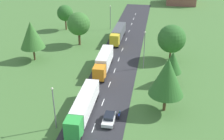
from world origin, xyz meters
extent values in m
cube|color=#2B2B30|center=(0.00, 24.50, 0.03)|extent=(10.00, 140.00, 0.06)
cube|color=white|center=(0.00, 10.11, 0.07)|extent=(0.16, 2.40, 0.01)
cube|color=white|center=(0.00, 17.76, 0.07)|extent=(0.16, 2.40, 0.01)
cube|color=white|center=(0.00, 24.54, 0.07)|extent=(0.16, 2.40, 0.01)
cube|color=white|center=(0.00, 30.93, 0.07)|extent=(0.16, 2.40, 0.01)
cube|color=white|center=(0.00, 37.19, 0.07)|extent=(0.16, 2.40, 0.01)
cube|color=white|center=(0.00, 43.71, 0.07)|extent=(0.16, 2.40, 0.01)
cube|color=white|center=(0.00, 51.64, 0.07)|extent=(0.16, 2.40, 0.01)
cube|color=white|center=(0.00, 59.13, 0.07)|extent=(0.16, 2.40, 0.01)
cube|color=white|center=(0.00, 66.50, 0.07)|extent=(0.16, 2.40, 0.01)
cube|color=white|center=(0.00, 72.75, 0.07)|extent=(0.16, 2.40, 0.01)
cube|color=white|center=(0.00, 79.38, 0.07)|extent=(0.16, 2.40, 0.01)
cube|color=green|center=(-2.30, 7.01, 2.11)|extent=(2.46, 2.39, 3.10)
cube|color=black|center=(-2.29, 5.89, 2.67)|extent=(2.10, 0.12, 1.36)
cube|color=white|center=(-2.36, 14.26, 2.18)|extent=(2.60, 11.43, 2.63)
cube|color=black|center=(-2.36, 14.26, 0.66)|extent=(0.99, 10.85, 0.24)
cylinder|color=black|center=(-1.25, 6.43, 0.56)|extent=(0.36, 1.00, 1.00)
cylinder|color=black|center=(-3.35, 6.41, 0.56)|extent=(0.36, 1.00, 1.00)
cylinder|color=black|center=(-1.34, 17.69, 0.56)|extent=(0.36, 1.00, 1.00)
cylinder|color=black|center=(-3.44, 17.67, 0.56)|extent=(0.36, 1.00, 1.00)
cylinder|color=black|center=(-1.36, 19.06, 0.56)|extent=(0.36, 1.00, 1.00)
cylinder|color=black|center=(-3.46, 19.04, 0.56)|extent=(0.36, 1.00, 1.00)
cube|color=orange|center=(-2.42, 25.88, 1.92)|extent=(2.48, 2.76, 2.73)
cube|color=black|center=(-2.40, 24.57, 2.42)|extent=(2.10, 0.13, 1.20)
cube|color=white|center=(-2.52, 32.29, 2.35)|extent=(2.64, 9.44, 2.98)
cube|color=black|center=(-2.52, 32.29, 0.66)|extent=(1.03, 8.95, 0.24)
cylinder|color=black|center=(-1.36, 25.21, 0.56)|extent=(0.37, 1.01, 1.00)
cylinder|color=black|center=(-3.46, 25.18, 0.56)|extent=(0.37, 1.01, 1.00)
cylinder|color=black|center=(-1.51, 35.13, 0.56)|extent=(0.37, 1.01, 1.00)
cylinder|color=black|center=(-3.61, 35.10, 0.56)|extent=(0.37, 1.01, 1.00)
cylinder|color=black|center=(-1.53, 36.26, 0.56)|extent=(0.37, 1.01, 1.00)
cylinder|color=black|center=(-3.63, 36.23, 0.56)|extent=(0.37, 1.01, 1.00)
cube|color=yellow|center=(-2.35, 45.28, 2.04)|extent=(2.49, 2.28, 2.96)
cube|color=black|center=(-2.37, 44.23, 2.57)|extent=(2.10, 0.15, 1.30)
cube|color=#4C5156|center=(-2.20, 51.88, 2.20)|extent=(2.73, 10.33, 2.69)
cube|color=black|center=(-2.20, 51.88, 0.66)|extent=(1.11, 9.78, 0.24)
cylinder|color=black|center=(-1.31, 44.70, 0.56)|extent=(0.37, 1.01, 1.00)
cylinder|color=black|center=(-3.41, 44.75, 0.56)|extent=(0.37, 1.01, 1.00)
cylinder|color=black|center=(-1.08, 54.94, 0.56)|extent=(0.37, 1.01, 1.00)
cylinder|color=black|center=(-3.18, 54.99, 0.56)|extent=(0.37, 1.01, 1.00)
cylinder|color=black|center=(-1.06, 56.17, 0.56)|extent=(0.37, 1.01, 1.00)
cylinder|color=black|center=(-3.16, 56.22, 0.56)|extent=(0.37, 1.01, 1.00)
cube|color=white|center=(2.20, 11.96, 0.68)|extent=(1.90, 3.93, 0.59)
cube|color=black|center=(2.20, 12.15, 1.25)|extent=(1.59, 2.20, 0.55)
cylinder|color=black|center=(3.04, 10.62, 0.38)|extent=(0.22, 0.64, 0.64)
cylinder|color=black|center=(1.35, 10.62, 0.38)|extent=(0.22, 0.64, 0.64)
cylinder|color=black|center=(3.04, 13.29, 0.38)|extent=(0.22, 0.64, 0.64)
cylinder|color=black|center=(1.35, 13.29, 0.38)|extent=(0.22, 0.64, 0.64)
cylinder|color=black|center=(3.63, 14.51, 0.38)|extent=(0.12, 0.64, 0.64)
cylinder|color=black|center=(3.63, 13.21, 0.38)|extent=(0.14, 0.64, 0.64)
cube|color=blue|center=(3.63, 13.86, 0.60)|extent=(0.20, 1.40, 0.36)
ellipsoid|color=#19472D|center=(3.63, 14.01, 0.83)|extent=(0.28, 0.52, 0.28)
cylinder|color=slate|center=(-5.95, 9.15, 3.62)|extent=(0.18, 0.18, 7.23)
sphere|color=silver|center=(-5.95, 9.15, 7.35)|extent=(0.36, 0.36, 0.36)
cylinder|color=slate|center=(6.29, 33.43, 4.29)|extent=(0.18, 0.18, 8.59)
sphere|color=silver|center=(6.29, 33.43, 8.71)|extent=(0.36, 0.36, 0.36)
cylinder|color=slate|center=(-6.22, 60.37, 3.63)|extent=(0.18, 0.18, 7.26)
sphere|color=silver|center=(-6.22, 60.37, 7.38)|extent=(0.36, 0.36, 0.36)
cylinder|color=#513823|center=(12.37, 39.64, 1.41)|extent=(0.43, 0.43, 2.82)
sphere|color=#2D6628|center=(12.37, 39.64, 5.34)|extent=(6.73, 6.73, 6.73)
cylinder|color=#513823|center=(-20.31, 33.61, 1.63)|extent=(0.43, 0.43, 3.26)
cone|color=#38702D|center=(-20.31, 33.61, 6.47)|extent=(5.83, 5.83, 6.42)
cylinder|color=#513823|center=(-12.21, 45.37, 1.82)|extent=(0.62, 0.62, 3.65)
sphere|color=#38702D|center=(-12.21, 45.37, 5.98)|extent=(6.21, 6.21, 6.21)
cylinder|color=#513823|center=(11.15, 17.23, 1.68)|extent=(0.55, 0.55, 3.37)
cone|color=#2D6628|center=(11.15, 17.23, 6.69)|extent=(6.03, 6.03, 6.64)
cylinder|color=#513823|center=(12.35, 27.09, 1.40)|extent=(0.39, 0.39, 2.79)
cone|color=#2D6628|center=(12.35, 27.09, 5.02)|extent=(4.05, 4.05, 4.46)
cylinder|color=#513823|center=(-20.00, 57.29, 1.77)|extent=(0.47, 0.47, 3.54)
sphere|color=#2D6628|center=(-20.00, 57.29, 5.40)|extent=(4.96, 4.96, 4.96)
camera|label=1|loc=(9.15, -25.31, 28.76)|focal=45.22mm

